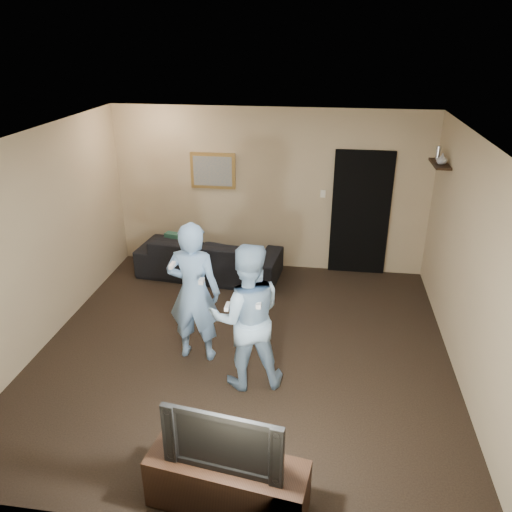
% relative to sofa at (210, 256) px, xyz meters
% --- Properties ---
extents(ground, '(5.00, 5.00, 0.00)m').
position_rel_sofa_xyz_m(ground, '(0.89, -1.98, -0.33)').
color(ground, black).
rests_on(ground, ground).
extents(ceiling, '(5.00, 5.00, 0.04)m').
position_rel_sofa_xyz_m(ceiling, '(0.89, -1.98, 2.27)').
color(ceiling, silver).
rests_on(ceiling, wall_back).
extents(wall_back, '(5.00, 0.04, 2.60)m').
position_rel_sofa_xyz_m(wall_back, '(0.89, 0.52, 0.97)').
color(wall_back, tan).
rests_on(wall_back, ground).
extents(wall_front, '(5.00, 0.04, 2.60)m').
position_rel_sofa_xyz_m(wall_front, '(0.89, -4.48, 0.97)').
color(wall_front, tan).
rests_on(wall_front, ground).
extents(wall_left, '(0.04, 5.00, 2.60)m').
position_rel_sofa_xyz_m(wall_left, '(-1.61, -1.98, 0.97)').
color(wall_left, tan).
rests_on(wall_left, ground).
extents(wall_right, '(0.04, 5.00, 2.60)m').
position_rel_sofa_xyz_m(wall_right, '(3.39, -1.98, 0.97)').
color(wall_right, tan).
rests_on(wall_right, ground).
extents(sofa, '(2.33, 1.11, 0.66)m').
position_rel_sofa_xyz_m(sofa, '(0.00, 0.00, 0.00)').
color(sofa, black).
rests_on(sofa, ground).
extents(throw_pillow, '(0.43, 0.22, 0.42)m').
position_rel_sofa_xyz_m(throw_pillow, '(-0.51, 0.00, 0.15)').
color(throw_pillow, '#174537').
rests_on(throw_pillow, sofa).
extents(painting_frame, '(0.72, 0.05, 0.57)m').
position_rel_sofa_xyz_m(painting_frame, '(-0.01, 0.49, 1.27)').
color(painting_frame, olive).
rests_on(painting_frame, wall_back).
extents(painting_canvas, '(0.62, 0.01, 0.47)m').
position_rel_sofa_xyz_m(painting_canvas, '(-0.01, 0.46, 1.27)').
color(painting_canvas, slate).
rests_on(painting_canvas, painting_frame).
extents(doorway, '(0.90, 0.06, 2.00)m').
position_rel_sofa_xyz_m(doorway, '(2.34, 0.49, 0.67)').
color(doorway, black).
rests_on(doorway, ground).
extents(light_switch, '(0.08, 0.02, 0.12)m').
position_rel_sofa_xyz_m(light_switch, '(1.74, 0.49, 0.97)').
color(light_switch, silver).
rests_on(light_switch, wall_back).
extents(wall_shelf, '(0.20, 0.60, 0.03)m').
position_rel_sofa_xyz_m(wall_shelf, '(3.28, -0.18, 1.66)').
color(wall_shelf, black).
rests_on(wall_shelf, wall_right).
extents(shelf_vase, '(0.15, 0.15, 0.14)m').
position_rel_sofa_xyz_m(shelf_vase, '(3.28, -0.27, 1.75)').
color(shelf_vase, '#A9AAAE').
rests_on(shelf_vase, wall_shelf).
extents(shelf_figurine, '(0.06, 0.06, 0.18)m').
position_rel_sofa_xyz_m(shelf_figurine, '(3.28, 0.02, 1.77)').
color(shelf_figurine, silver).
rests_on(shelf_figurine, wall_shelf).
extents(tv_console, '(1.35, 0.60, 0.47)m').
position_rel_sofa_xyz_m(tv_console, '(1.13, -4.21, -0.08)').
color(tv_console, black).
rests_on(tv_console, ground).
extents(television, '(0.97, 0.26, 0.56)m').
position_rel_sofa_xyz_m(television, '(1.13, -4.21, 0.43)').
color(television, black).
rests_on(television, tv_console).
extents(wii_player_left, '(0.64, 0.51, 1.73)m').
position_rel_sofa_xyz_m(wii_player_left, '(0.34, -2.17, 0.54)').
color(wii_player_left, '#7EA8DA').
rests_on(wii_player_left, ground).
extents(wii_player_right, '(0.94, 0.81, 1.68)m').
position_rel_sofa_xyz_m(wii_player_right, '(1.03, -2.58, 0.51)').
color(wii_player_right, '#90B3D2').
rests_on(wii_player_right, ground).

